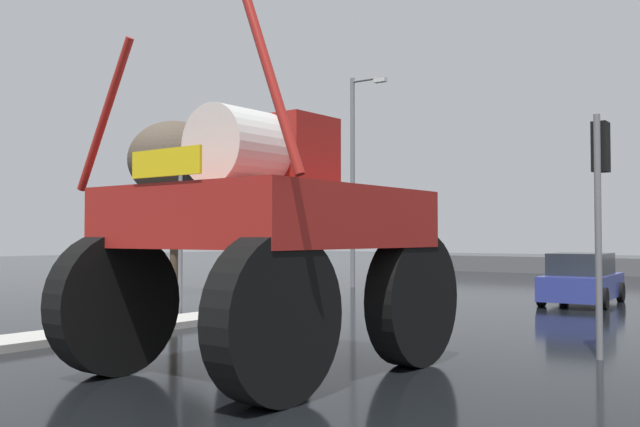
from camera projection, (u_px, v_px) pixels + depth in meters
name	position (u px, v px, depth m)	size (l,w,h in m)	color
ground_plane	(509.00, 303.00, 21.38)	(120.00, 120.00, 0.00)	black
median_island	(78.00, 334.00, 14.03)	(1.26, 8.12, 0.15)	#B2AFA8
oversize_sprayer	(268.00, 236.00, 10.71)	(4.35, 5.41, 4.98)	black
sedan_ahead	(582.00, 280.00, 21.06)	(2.12, 4.21, 1.52)	navy
traffic_signal_near_left	(185.00, 211.00, 17.63)	(0.24, 0.54, 3.64)	slate
traffic_signal_near_right	(600.00, 181.00, 11.77)	(0.24, 0.54, 4.03)	slate
streetlight_far_left	(355.00, 171.00, 28.18)	(1.65, 0.24, 8.35)	slate
bare_tree_left	(175.00, 161.00, 24.17)	(3.15, 3.15, 5.95)	#473828
roadside_barrier	(640.00, 268.00, 35.50)	(30.73, 0.24, 0.90)	#59595B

